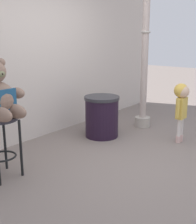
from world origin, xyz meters
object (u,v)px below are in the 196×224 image
at_px(bar_stool_with_teddy, 0,134).
at_px(child_walking, 182,100).
at_px(lamppost, 145,63).
at_px(trash_bin, 102,116).

relative_size(bar_stool_with_teddy, child_walking, 0.79).
relative_size(bar_stool_with_teddy, lamppost, 0.25).
height_order(child_walking, trash_bin, child_walking).
relative_size(child_walking, lamppost, 0.32).
bearing_deg(lamppost, child_walking, -112.71).
bearing_deg(lamppost, bar_stool_with_teddy, 174.64).
xyz_separation_m(child_walking, trash_bin, (-0.54, 1.14, -0.34)).
height_order(trash_bin, lamppost, lamppost).
xyz_separation_m(bar_stool_with_teddy, lamppost, (2.84, -0.27, 0.64)).
bearing_deg(child_walking, trash_bin, 44.54).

